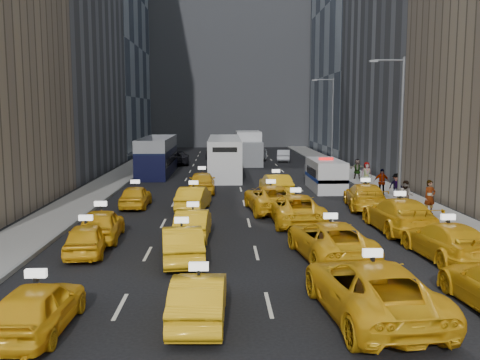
% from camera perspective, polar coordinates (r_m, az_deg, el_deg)
% --- Properties ---
extents(ground, '(160.00, 160.00, 0.00)m').
position_cam_1_polar(ground, '(20.53, 2.09, -9.23)').
color(ground, black).
rests_on(ground, ground).
extents(sidewalk_west, '(3.00, 90.00, 0.15)m').
position_cam_1_polar(sidewalk_west, '(45.90, -13.36, -0.04)').
color(sidewalk_west, gray).
rests_on(sidewalk_west, ground).
extents(sidewalk_east, '(3.00, 90.00, 0.15)m').
position_cam_1_polar(sidewalk_east, '(46.54, 12.89, 0.08)').
color(sidewalk_east, gray).
rests_on(sidewalk_east, ground).
extents(curb_west, '(0.15, 90.00, 0.18)m').
position_cam_1_polar(curb_west, '(45.63, -11.58, -0.01)').
color(curb_west, slate).
rests_on(curb_west, ground).
extents(curb_east, '(0.15, 90.00, 0.18)m').
position_cam_1_polar(curb_east, '(46.19, 11.15, 0.09)').
color(curb_east, slate).
rests_on(curb_east, ground).
extents(building_backdrop, '(30.00, 12.00, 40.00)m').
position_cam_1_polar(building_backdrop, '(92.71, -1.10, 16.19)').
color(building_backdrop, slate).
rests_on(building_backdrop, ground).
extents(streetlight_near, '(2.15, 0.22, 9.00)m').
position_cam_1_polar(streetlight_near, '(33.36, 16.64, 5.47)').
color(streetlight_near, '#595B60').
rests_on(streetlight_near, ground).
extents(streetlight_far, '(2.15, 0.22, 9.00)m').
position_cam_1_polar(streetlight_far, '(52.70, 9.70, 6.28)').
color(streetlight_far, '#595B60').
rests_on(streetlight_far, ground).
extents(taxi_0, '(1.80, 4.19, 1.41)m').
position_cam_1_polar(taxi_0, '(15.53, -20.78, -12.55)').
color(taxi_0, '#E9A713').
rests_on(taxi_0, ground).
extents(taxi_1, '(1.57, 4.19, 1.37)m').
position_cam_1_polar(taxi_1, '(15.34, -4.39, -12.41)').
color(taxi_1, '#E9A713').
rests_on(taxi_1, ground).
extents(taxi_2, '(3.30, 6.22, 1.66)m').
position_cam_1_polar(taxi_2, '(16.00, 13.83, -11.20)').
color(taxi_2, '#E9A713').
rests_on(taxi_2, ground).
extents(taxi_4, '(1.95, 4.02, 1.32)m').
position_cam_1_polar(taxi_4, '(22.89, -16.05, -6.05)').
color(taxi_4, '#E9A713').
rests_on(taxi_4, ground).
extents(taxi_5, '(2.03, 4.50, 1.43)m').
position_cam_1_polar(taxi_5, '(21.15, -6.22, -6.76)').
color(taxi_5, '#E9A713').
rests_on(taxi_5, ground).
extents(taxi_6, '(3.15, 5.69, 1.51)m').
position_cam_1_polar(taxi_6, '(21.76, 9.57, -6.31)').
color(taxi_6, '#E9A713').
rests_on(taxi_6, ground).
extents(taxi_7, '(2.47, 5.29, 1.49)m').
position_cam_1_polar(taxi_7, '(22.85, 21.19, -6.07)').
color(taxi_7, '#E9A713').
rests_on(taxi_7, ground).
extents(taxi_8, '(2.00, 4.44, 1.48)m').
position_cam_1_polar(taxi_8, '(25.15, -14.58, -4.61)').
color(taxi_8, '#E9A713').
rests_on(taxi_8, ground).
extents(taxi_9, '(1.62, 4.25, 1.38)m').
position_cam_1_polar(taxi_9, '(24.84, -5.02, -4.66)').
color(taxi_9, '#E9A713').
rests_on(taxi_9, ground).
extents(taxi_10, '(2.69, 5.60, 1.54)m').
position_cam_1_polar(taxi_10, '(28.19, 5.93, -3.06)').
color(taxi_10, '#E9A713').
rests_on(taxi_10, ground).
extents(taxi_11, '(2.48, 5.80, 1.67)m').
position_cam_1_polar(taxi_11, '(27.20, 16.61, -3.58)').
color(taxi_11, '#E9A713').
rests_on(taxi_11, ground).
extents(taxi_12, '(1.63, 4.01, 1.37)m').
position_cam_1_polar(taxi_12, '(33.21, -11.08, -1.72)').
color(taxi_12, '#E9A713').
rests_on(taxi_12, ground).
extents(taxi_13, '(2.03, 4.51, 1.44)m').
position_cam_1_polar(taxi_13, '(31.78, -4.96, -1.95)').
color(taxi_13, '#E9A713').
rests_on(taxi_13, ground).
extents(taxi_14, '(3.12, 5.84, 1.56)m').
position_cam_1_polar(taxi_14, '(31.30, 3.30, -1.96)').
color(taxi_14, '#E9A713').
rests_on(taxi_14, ground).
extents(taxi_15, '(2.76, 5.51, 1.53)m').
position_cam_1_polar(taxi_15, '(32.98, 13.19, -1.69)').
color(taxi_15, '#E9A713').
rests_on(taxi_15, ground).
extents(taxi_16, '(1.95, 4.68, 1.58)m').
position_cam_1_polar(taxi_16, '(38.36, -4.07, -0.21)').
color(taxi_16, '#E9A713').
rests_on(taxi_16, ground).
extents(taxi_17, '(2.10, 4.68, 1.49)m').
position_cam_1_polar(taxi_17, '(37.26, 3.85, -0.51)').
color(taxi_17, '#E9A713').
rests_on(taxi_17, ground).
extents(nypd_van, '(2.42, 5.73, 2.42)m').
position_cam_1_polar(nypd_van, '(40.11, 9.12, 0.49)').
color(nypd_van, silver).
rests_on(nypd_van, ground).
extents(double_decker, '(3.36, 11.72, 3.37)m').
position_cam_1_polar(double_decker, '(50.07, -8.80, 2.52)').
color(double_decker, black).
rests_on(double_decker, ground).
extents(city_bus, '(4.34, 13.52, 3.43)m').
position_cam_1_polar(city_bus, '(48.60, -1.67, 2.50)').
color(city_bus, silver).
rests_on(city_bus, ground).
extents(box_truck, '(3.46, 8.03, 3.56)m').
position_cam_1_polar(box_truck, '(58.89, 0.93, 3.42)').
color(box_truck, silver).
rests_on(box_truck, ground).
extents(misc_car_0, '(2.13, 4.89, 1.56)m').
position_cam_1_polar(misc_car_0, '(46.85, 7.98, 1.11)').
color(misc_car_0, '#B0B1B8').
rests_on(misc_car_0, ground).
extents(misc_car_1, '(2.77, 5.49, 1.49)m').
position_cam_1_polar(misc_car_1, '(58.89, -6.69, 2.38)').
color(misc_car_1, black).
rests_on(misc_car_1, ground).
extents(misc_car_2, '(2.89, 5.92, 1.66)m').
position_cam_1_polar(misc_car_2, '(64.51, 1.86, 2.94)').
color(misc_car_2, gray).
rests_on(misc_car_2, ground).
extents(misc_car_3, '(1.68, 4.04, 1.37)m').
position_cam_1_polar(misc_car_3, '(65.77, -2.98, 2.89)').
color(misc_car_3, black).
rests_on(misc_car_3, ground).
extents(misc_car_4, '(1.95, 4.25, 1.35)m').
position_cam_1_polar(misc_car_4, '(62.40, 4.67, 2.62)').
color(misc_car_4, '#B9BBC1').
rests_on(misc_car_4, ground).
extents(pedestrian_0, '(0.78, 0.61, 1.90)m').
position_cam_1_polar(pedestrian_0, '(31.51, 19.58, -1.73)').
color(pedestrian_0, gray).
rests_on(pedestrian_0, sidewalk_east).
extents(pedestrian_1, '(0.95, 0.75, 1.72)m').
position_cam_1_polar(pedestrian_1, '(32.32, 17.30, -1.58)').
color(pedestrian_1, gray).
rests_on(pedestrian_1, sidewalk_east).
extents(pedestrian_2, '(1.05, 0.56, 1.55)m').
position_cam_1_polar(pedestrian_2, '(37.27, 16.31, -0.51)').
color(pedestrian_2, gray).
rests_on(pedestrian_2, sidewalk_east).
extents(pedestrian_3, '(1.14, 0.72, 1.80)m').
position_cam_1_polar(pedestrian_3, '(37.59, 14.86, -0.20)').
color(pedestrian_3, gray).
rests_on(pedestrian_3, sidewalk_east).
extents(pedestrian_4, '(0.88, 0.53, 1.73)m').
position_cam_1_polar(pedestrian_4, '(42.87, 13.34, 0.71)').
color(pedestrian_4, gray).
rests_on(pedestrian_4, sidewalk_east).
extents(pedestrian_5, '(1.61, 0.70, 1.68)m').
position_cam_1_polar(pedestrian_5, '(46.26, 12.40, 1.19)').
color(pedestrian_5, gray).
rests_on(pedestrian_5, sidewalk_east).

